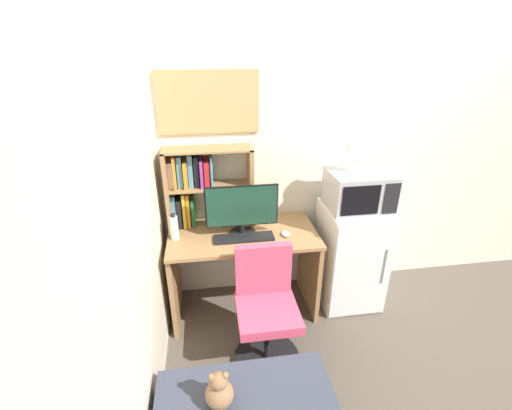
# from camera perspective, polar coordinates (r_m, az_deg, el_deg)

# --- Properties ---
(wall_back) EXTENTS (6.40, 0.04, 2.60)m
(wall_back) POSITION_cam_1_polar(r_m,az_deg,el_deg) (3.24, 21.94, 8.86)
(wall_back) COLOR silver
(wall_back) RESTS_ON ground_plane
(wall_left) EXTENTS (0.04, 4.40, 2.60)m
(wall_left) POSITION_cam_1_polar(r_m,az_deg,el_deg) (1.40, -24.27, -12.37)
(wall_left) COLOR silver
(wall_left) RESTS_ON ground_plane
(desk) EXTENTS (1.17, 0.62, 0.75)m
(desk) POSITION_cam_1_polar(r_m,az_deg,el_deg) (2.85, -2.10, -8.74)
(desk) COLOR #997047
(desk) RESTS_ON ground_plane
(hutch_bookshelf) EXTENTS (0.68, 0.23, 0.64)m
(hutch_bookshelf) POSITION_cam_1_polar(r_m,az_deg,el_deg) (2.75, -9.76, 3.43)
(hutch_bookshelf) COLOR #997047
(hutch_bookshelf) RESTS_ON desk
(monitor) EXTENTS (0.56, 0.22, 0.41)m
(monitor) POSITION_cam_1_polar(r_m,az_deg,el_deg) (2.61, -2.35, -0.72)
(monitor) COLOR black
(monitor) RESTS_ON desk
(keyboard) EXTENTS (0.46, 0.13, 0.02)m
(keyboard) POSITION_cam_1_polar(r_m,az_deg,el_deg) (2.64, -2.02, -5.45)
(keyboard) COLOR black
(keyboard) RESTS_ON desk
(computer_mouse) EXTENTS (0.07, 0.09, 0.03)m
(computer_mouse) POSITION_cam_1_polar(r_m,az_deg,el_deg) (2.70, 4.98, -4.78)
(computer_mouse) COLOR silver
(computer_mouse) RESTS_ON desk
(water_bottle) EXTENTS (0.06, 0.06, 0.21)m
(water_bottle) POSITION_cam_1_polar(r_m,az_deg,el_deg) (2.67, -13.44, -3.64)
(water_bottle) COLOR silver
(water_bottle) RESTS_ON desk
(mini_fridge) EXTENTS (0.51, 0.52, 0.91)m
(mini_fridge) POSITION_cam_1_polar(r_m,az_deg,el_deg) (3.11, 15.36, -8.04)
(mini_fridge) COLOR white
(mini_fridge) RESTS_ON ground_plane
(microwave) EXTENTS (0.49, 0.39, 0.30)m
(microwave) POSITION_cam_1_polar(r_m,az_deg,el_deg) (2.84, 16.69, 2.34)
(microwave) COLOR #ADADB2
(microwave) RESTS_ON mini_fridge
(desk_fan) EXTENTS (0.19, 0.11, 0.30)m
(desk_fan) POSITION_cam_1_polar(r_m,az_deg,el_deg) (2.72, 16.87, 8.62)
(desk_fan) COLOR silver
(desk_fan) RESTS_ON microwave
(desk_chair) EXTENTS (0.48, 0.48, 0.87)m
(desk_chair) POSITION_cam_1_polar(r_m,az_deg,el_deg) (2.53, 1.68, -17.67)
(desk_chair) COLOR black
(desk_chair) RESTS_ON ground_plane
(teddy_bear) EXTENTS (0.15, 0.15, 0.22)m
(teddy_bear) POSITION_cam_1_polar(r_m,az_deg,el_deg) (1.99, -6.12, -28.40)
(teddy_bear) COLOR #846042
(teddy_bear) RESTS_ON bed
(wall_corkboard) EXTENTS (0.76, 0.02, 0.46)m
(wall_corkboard) POSITION_cam_1_polar(r_m,az_deg,el_deg) (2.69, -7.91, 16.54)
(wall_corkboard) COLOR tan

